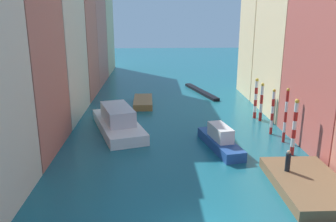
# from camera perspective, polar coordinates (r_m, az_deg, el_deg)

# --- Properties ---
(ground_plane) EXTENTS (154.00, 154.00, 0.00)m
(ground_plane) POSITION_cam_1_polar(r_m,az_deg,el_deg) (41.99, 0.87, -0.11)
(ground_plane) COLOR #196070
(building_left_1) EXTENTS (6.23, 9.72, 13.95)m
(building_left_1) POSITION_cam_1_polar(r_m,az_deg,el_deg) (31.25, -23.87, 6.06)
(building_left_1) COLOR #C6705B
(building_left_1) RESTS_ON ground
(building_left_2) EXTENTS (6.23, 10.82, 14.39)m
(building_left_2) POSITION_cam_1_polar(r_m,az_deg,el_deg) (40.93, -18.77, 8.93)
(building_left_2) COLOR beige
(building_left_2) RESTS_ON ground
(building_left_3) EXTENTS (6.23, 8.39, 20.04)m
(building_left_3) POSITION_cam_1_polar(r_m,az_deg,el_deg) (50.25, -15.97, 13.56)
(building_left_3) COLOR #C6705B
(building_left_3) RESTS_ON ground
(building_left_4) EXTENTS (6.23, 11.19, 19.82)m
(building_left_4) POSITION_cam_1_polar(r_m,az_deg,el_deg) (59.78, -13.81, 13.90)
(building_left_4) COLOR #C6705B
(building_left_4) RESTS_ON ground
(building_left_5) EXTENTS (6.23, 11.64, 15.66)m
(building_left_5) POSITION_cam_1_polar(r_m,az_deg,el_deg) (71.20, -11.91, 12.60)
(building_left_5) COLOR beige
(building_left_5) RESTS_ON ground
(building_right_2) EXTENTS (6.23, 10.56, 20.78)m
(building_right_2) POSITION_cam_1_polar(r_m,az_deg,el_deg) (42.79, 20.20, 13.38)
(building_right_2) COLOR beige
(building_right_2) RESTS_ON ground
(building_right_3) EXTENTS (6.23, 7.86, 15.80)m
(building_right_3) POSITION_cam_1_polar(r_m,az_deg,el_deg) (51.68, 16.00, 11.25)
(building_right_3) COLOR beige
(building_right_3) RESTS_ON ground
(waterfront_dock) EXTENTS (4.50, 7.70, 0.74)m
(waterfront_dock) POSITION_cam_1_polar(r_m,az_deg,el_deg) (25.91, 22.13, -11.09)
(waterfront_dock) COLOR brown
(waterfront_dock) RESTS_ON ground
(person_on_dock) EXTENTS (0.36, 0.36, 1.58)m
(person_on_dock) POSITION_cam_1_polar(r_m,az_deg,el_deg) (26.18, 19.11, -7.82)
(person_on_dock) COLOR black
(person_on_dock) RESTS_ON waterfront_dock
(mooring_pole_0) EXTENTS (0.37, 0.37, 4.87)m
(mooring_pole_0) POSITION_cam_1_polar(r_m,az_deg,el_deg) (30.50, 20.07, -2.47)
(mooring_pole_0) COLOR red
(mooring_pole_0) RESTS_ON ground
(mooring_pole_1) EXTENTS (0.28, 0.28, 5.12)m
(mooring_pole_1) POSITION_cam_1_polar(r_m,az_deg,el_deg) (33.26, 18.77, -0.66)
(mooring_pole_1) COLOR red
(mooring_pole_1) RESTS_ON ground
(mooring_pole_2) EXTENTS (0.30, 0.30, 4.56)m
(mooring_pole_2) POSITION_cam_1_polar(r_m,az_deg,el_deg) (35.18, 16.79, -0.07)
(mooring_pole_2) COLOR red
(mooring_pole_2) RESTS_ON ground
(mooring_pole_3) EXTENTS (0.36, 0.36, 4.27)m
(mooring_pole_3) POSITION_cam_1_polar(r_m,az_deg,el_deg) (39.27, 15.10, 1.49)
(mooring_pole_3) COLOR red
(mooring_pole_3) RESTS_ON ground
(mooring_pole_4) EXTENTS (0.38, 0.38, 4.59)m
(mooring_pole_4) POSITION_cam_1_polar(r_m,az_deg,el_deg) (40.14, 14.23, 2.11)
(mooring_pole_4) COLOR red
(mooring_pole_4) RESTS_ON ground
(vaporetto_white) EXTENTS (6.51, 10.90, 2.53)m
(vaporetto_white) POSITION_cam_1_polar(r_m,az_deg,el_deg) (35.46, -8.24, -1.72)
(vaporetto_white) COLOR white
(vaporetto_white) RESTS_ON ground
(gondola_black) EXTENTS (3.79, 10.66, 0.39)m
(gondola_black) POSITION_cam_1_polar(r_m,az_deg,el_deg) (52.03, 5.43, 3.21)
(gondola_black) COLOR black
(gondola_black) RESTS_ON ground
(motorboat_0) EXTENTS (2.45, 6.19, 0.79)m
(motorboat_0) POSITION_cam_1_polar(r_m,az_deg,el_deg) (45.09, -4.12, 1.50)
(motorboat_0) COLOR olive
(motorboat_0) RESTS_ON ground
(motorboat_1) EXTENTS (3.18, 7.16, 2.07)m
(motorboat_1) POSITION_cam_1_polar(r_m,az_deg,el_deg) (31.04, 8.56, -4.74)
(motorboat_1) COLOR #234C93
(motorboat_1) RESTS_ON ground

